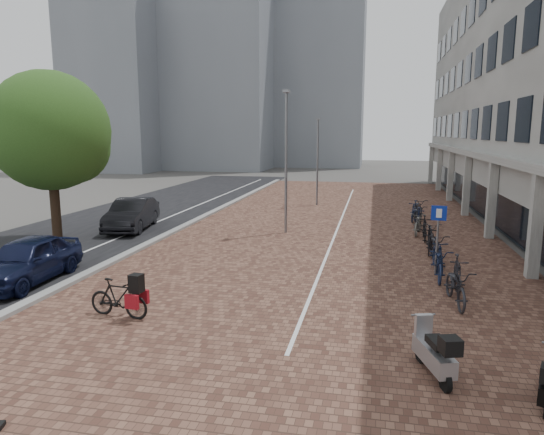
# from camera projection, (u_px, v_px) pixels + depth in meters

# --- Properties ---
(ground) EXTENTS (140.00, 140.00, 0.00)m
(ground) POSITION_uv_depth(u_px,v_px,m) (227.00, 301.00, 13.38)
(ground) COLOR #474442
(ground) RESTS_ON ground
(plaza_brick) EXTENTS (14.50, 42.00, 0.04)m
(plaza_brick) POSITION_uv_depth(u_px,v_px,m) (335.00, 224.00, 24.54)
(plaza_brick) COLOR brown
(plaza_brick) RESTS_ON ground
(street_asphalt) EXTENTS (8.00, 50.00, 0.03)m
(street_asphalt) POSITION_uv_depth(u_px,v_px,m) (134.00, 216.00, 26.77)
(street_asphalt) COLOR black
(street_asphalt) RESTS_ON ground
(curb) EXTENTS (0.35, 42.00, 0.14)m
(curb) POSITION_uv_depth(u_px,v_px,m) (201.00, 218.00, 25.97)
(curb) COLOR gray
(curb) RESTS_ON ground
(lane_line) EXTENTS (0.12, 44.00, 0.00)m
(lane_line) POSITION_uv_depth(u_px,v_px,m) (168.00, 217.00, 26.36)
(lane_line) COLOR white
(lane_line) RESTS_ON street_asphalt
(parking_line) EXTENTS (0.10, 30.00, 0.00)m
(parking_line) POSITION_uv_depth(u_px,v_px,m) (339.00, 224.00, 24.50)
(parking_line) COLOR white
(parking_line) RESTS_ON plaza_brick
(bg_towers) EXTENTS (33.00, 23.00, 32.00)m
(bg_towers) POSITION_uv_depth(u_px,v_px,m) (231.00, 56.00, 61.04)
(bg_towers) COLOR gray
(bg_towers) RESTS_ON ground
(car_navy) EXTENTS (1.89, 4.24, 1.42)m
(car_navy) POSITION_uv_depth(u_px,v_px,m) (27.00, 260.00, 14.93)
(car_navy) COLOR black
(car_navy) RESTS_ON ground
(car_dark) EXTENTS (2.34, 4.64, 1.46)m
(car_dark) POSITION_uv_depth(u_px,v_px,m) (132.00, 214.00, 23.10)
(car_dark) COLOR black
(car_dark) RESTS_ON ground
(hero_bike) EXTENTS (1.70, 0.68, 1.17)m
(hero_bike) POSITION_uv_depth(u_px,v_px,m) (118.00, 298.00, 12.12)
(hero_bike) COLOR black
(hero_bike) RESTS_ON ground
(scooter_front) EXTENTS (0.92, 1.63, 1.07)m
(scooter_front) POSITION_uv_depth(u_px,v_px,m) (434.00, 351.00, 9.14)
(scooter_front) COLOR #A2A2A7
(scooter_front) RESTS_ON ground
(parking_sign) EXTENTS (0.47, 0.11, 2.27)m
(parking_sign) POSITION_uv_depth(u_px,v_px,m) (438.00, 229.00, 15.59)
(parking_sign) COLOR slate
(parking_sign) RESTS_ON ground
(lamp_near) EXTENTS (0.12, 0.12, 6.33)m
(lamp_near) POSITION_uv_depth(u_px,v_px,m) (286.00, 164.00, 21.85)
(lamp_near) COLOR gray
(lamp_near) RESTS_ON ground
(lamp_far) EXTENTS (0.12, 0.12, 5.36)m
(lamp_far) POSITION_uv_depth(u_px,v_px,m) (317.00, 163.00, 30.32)
(lamp_far) COLOR gray
(lamp_far) RESTS_ON ground
(street_tree) EXTENTS (4.84, 4.84, 7.04)m
(street_tree) POSITION_uv_depth(u_px,v_px,m) (54.00, 134.00, 19.93)
(street_tree) COLOR #382619
(street_tree) RESTS_ON ground
(bike_row) EXTENTS (1.32, 15.81, 1.05)m
(bike_row) POSITION_uv_depth(u_px,v_px,m) (428.00, 234.00, 19.68)
(bike_row) COLOR black
(bike_row) RESTS_ON ground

